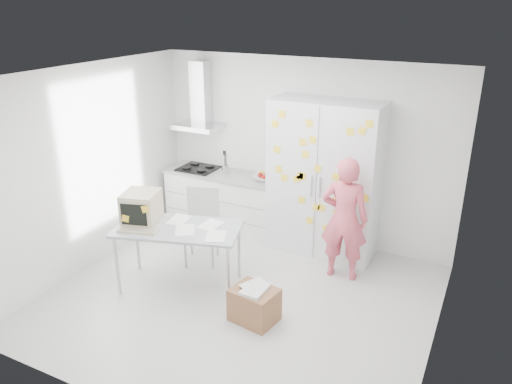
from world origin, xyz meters
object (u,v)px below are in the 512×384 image
at_px(chair, 202,221).
at_px(cardboard_box, 254,304).
at_px(person, 344,219).
at_px(desk, 154,217).

height_order(chair, cardboard_box, chair).
bearing_deg(cardboard_box, person, 67.20).
height_order(person, desk, person).
bearing_deg(chair, person, -7.96).
distance_m(person, cardboard_box, 1.63).
bearing_deg(person, desk, 23.13).
relative_size(desk, cardboard_box, 3.03).
relative_size(person, desk, 0.98).
xyz_separation_m(person, chair, (-1.88, -0.43, -0.24)).
bearing_deg(desk, chair, 59.54).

